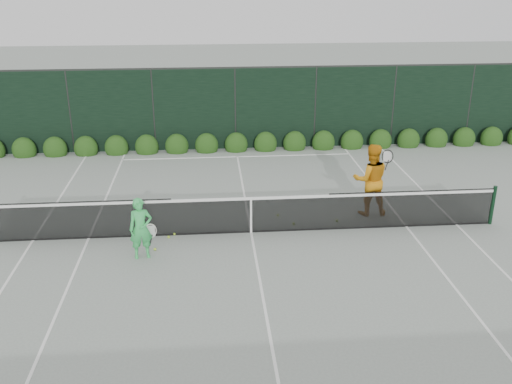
{
  "coord_description": "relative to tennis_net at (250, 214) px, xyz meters",
  "views": [
    {
      "loc": [
        -1.02,
        -13.28,
        6.33
      ],
      "look_at": [
        0.15,
        0.3,
        1.0
      ],
      "focal_mm": 40.0,
      "sensor_mm": 36.0,
      "label": 1
    }
  ],
  "objects": [
    {
      "name": "tennis_balls",
      "position": [
        -0.69,
        0.25,
        -0.5
      ],
      "size": [
        5.31,
        1.84,
        0.07
      ],
      "color": "#B8E432",
      "rests_on": "ground"
    },
    {
      "name": "court_lines",
      "position": [
        0.02,
        0.0,
        -0.53
      ],
      "size": [
        11.03,
        23.83,
        0.01
      ],
      "color": "white",
      "rests_on": "ground"
    },
    {
      "name": "player_woman",
      "position": [
        -2.62,
        -1.12,
        0.21
      ],
      "size": [
        0.65,
        0.46,
        1.48
      ],
      "rotation": [
        0.0,
        0.0,
        0.22
      ],
      "color": "#39C35C",
      "rests_on": "ground"
    },
    {
      "name": "windscreen_fence",
      "position": [
        0.02,
        -2.71,
        0.98
      ],
      "size": [
        32.0,
        21.07,
        3.06
      ],
      "color": "black",
      "rests_on": "ground"
    },
    {
      "name": "tennis_net",
      "position": [
        0.0,
        0.0,
        0.0
      ],
      "size": [
        12.9,
        0.1,
        1.07
      ],
      "color": "#10311B",
      "rests_on": "ground"
    },
    {
      "name": "hedge_row",
      "position": [
        0.02,
        7.15,
        -0.3
      ],
      "size": [
        31.66,
        0.65,
        0.94
      ],
      "color": "#15330E",
      "rests_on": "ground"
    },
    {
      "name": "player_man",
      "position": [
        3.37,
        0.95,
        0.47
      ],
      "size": [
        1.01,
        0.81,
        2.0
      ],
      "rotation": [
        0.0,
        0.0,
        3.09
      ],
      "color": "orange",
      "rests_on": "ground"
    },
    {
      "name": "ground",
      "position": [
        0.02,
        0.0,
        -0.53
      ],
      "size": [
        80.0,
        80.0,
        0.0
      ],
      "primitive_type": "plane",
      "color": "gray",
      "rests_on": "ground"
    }
  ]
}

